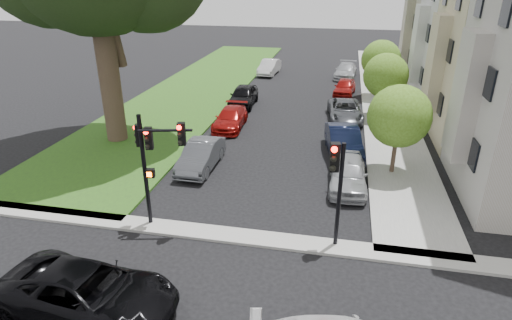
% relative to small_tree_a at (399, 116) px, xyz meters
% --- Properties ---
extents(ground, '(140.00, 140.00, 0.00)m').
position_rel_small_tree_a_xyz_m(ground, '(-6.20, -9.17, -3.05)').
color(ground, black).
rests_on(ground, ground).
extents(grass_strip, '(8.00, 44.00, 0.12)m').
position_rel_small_tree_a_xyz_m(grass_strip, '(-15.20, 14.83, -2.99)').
color(grass_strip, '#27441A').
rests_on(grass_strip, ground).
extents(sidewalk_right, '(3.50, 44.00, 0.12)m').
position_rel_small_tree_a_xyz_m(sidewalk_right, '(0.55, 14.83, -2.99)').
color(sidewalk_right, gray).
rests_on(sidewalk_right, ground).
extents(sidewalk_cross, '(60.00, 1.00, 0.12)m').
position_rel_small_tree_a_xyz_m(sidewalk_cross, '(-6.20, -7.17, -2.99)').
color(sidewalk_cross, gray).
rests_on(sidewalk_cross, ground).
extents(house_c, '(7.70, 7.55, 15.97)m').
position_rel_small_tree_a_xyz_m(house_c, '(6.25, 13.83, 3.88)').
color(house_c, silver).
rests_on(house_c, ground).
extents(house_d, '(7.70, 7.55, 15.97)m').
position_rel_small_tree_a_xyz_m(house_d, '(6.25, 21.33, 3.88)').
color(house_d, gray).
rests_on(house_d, ground).
extents(small_tree_a, '(3.06, 3.06, 4.59)m').
position_rel_small_tree_a_xyz_m(small_tree_a, '(0.00, 0.00, 0.00)').
color(small_tree_a, '#483226').
rests_on(small_tree_a, ground).
extents(small_tree_b, '(3.01, 3.01, 4.52)m').
position_rel_small_tree_a_xyz_m(small_tree_b, '(0.00, 9.19, -0.05)').
color(small_tree_b, '#483226').
rests_on(small_tree_b, ground).
extents(small_tree_c, '(3.07, 3.07, 4.61)m').
position_rel_small_tree_a_xyz_m(small_tree_c, '(-0.00, 14.66, 0.01)').
color(small_tree_c, '#483226').
rests_on(small_tree_c, ground).
extents(traffic_signal_main, '(2.29, 0.66, 4.68)m').
position_rel_small_tree_a_xyz_m(traffic_signal_main, '(-9.63, -6.94, 0.18)').
color(traffic_signal_main, black).
rests_on(traffic_signal_main, ground).
extents(traffic_signal_secondary, '(0.55, 0.44, 4.16)m').
position_rel_small_tree_a_xyz_m(traffic_signal_secondary, '(-2.73, -6.98, -0.15)').
color(traffic_signal_secondary, black).
rests_on(traffic_signal_secondary, ground).
extents(car_cross_near, '(5.66, 2.98, 1.52)m').
position_rel_small_tree_a_xyz_m(car_cross_near, '(-9.69, -11.94, -2.29)').
color(car_cross_near, black).
rests_on(car_cross_near, ground).
extents(car_parked_0, '(1.81, 4.34, 1.47)m').
position_rel_small_tree_a_xyz_m(car_parked_0, '(-2.21, -1.95, -2.32)').
color(car_parked_0, '#999BA0').
rests_on(car_parked_0, ground).
extents(car_parked_1, '(2.38, 4.99, 1.58)m').
position_rel_small_tree_a_xyz_m(car_parked_1, '(-2.49, 1.94, -2.26)').
color(car_parked_1, black).
rests_on(car_parked_1, ground).
extents(car_parked_2, '(2.68, 5.00, 1.33)m').
position_rel_small_tree_a_xyz_m(car_parked_2, '(-2.49, 8.32, -2.38)').
color(car_parked_2, '#3F4247').
rests_on(car_parked_2, ground).
extents(car_parked_3, '(1.99, 4.02, 1.32)m').
position_rel_small_tree_a_xyz_m(car_parked_3, '(-2.63, 14.98, -2.39)').
color(car_parked_3, maroon).
rests_on(car_parked_3, ground).
extents(car_parked_4, '(2.29, 4.81, 1.35)m').
position_rel_small_tree_a_xyz_m(car_parked_4, '(-2.63, 21.39, -2.37)').
color(car_parked_4, '#999BA0').
rests_on(car_parked_4, ground).
extents(car_parked_5, '(1.52, 4.30, 1.41)m').
position_rel_small_tree_a_xyz_m(car_parked_5, '(-9.71, -1.32, -2.34)').
color(car_parked_5, '#3F4247').
rests_on(car_parked_5, ground).
extents(car_parked_6, '(1.96, 4.46, 1.27)m').
position_rel_small_tree_a_xyz_m(car_parked_6, '(-9.83, 5.13, -2.41)').
color(car_parked_6, maroon).
rests_on(car_parked_6, ground).
extents(car_parked_7, '(1.90, 4.52, 1.53)m').
position_rel_small_tree_a_xyz_m(car_parked_7, '(-10.17, 10.28, -2.29)').
color(car_parked_7, black).
rests_on(car_parked_7, ground).
extents(car_parked_9, '(1.83, 4.43, 1.43)m').
position_rel_small_tree_a_xyz_m(car_parked_9, '(-10.13, 21.45, -2.34)').
color(car_parked_9, silver).
rests_on(car_parked_9, ground).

